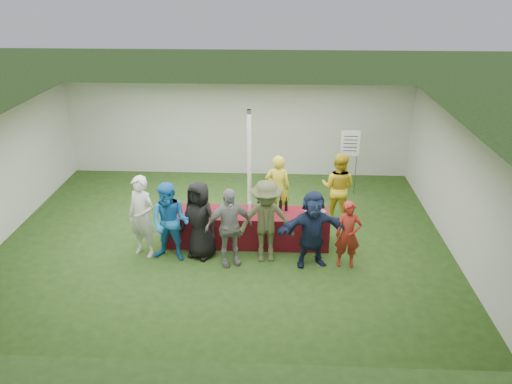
{
  "coord_description": "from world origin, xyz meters",
  "views": [
    {
      "loc": [
        1.18,
        -10.03,
        5.62
      ],
      "look_at": [
        0.73,
        -0.21,
        1.25
      ],
      "focal_mm": 35.0,
      "sensor_mm": 36.0,
      "label": 1
    }
  ],
  "objects_px": {
    "staff_pourer": "(278,188)",
    "customer_3": "(229,227)",
    "serving_table": "(247,228)",
    "customer_6": "(348,235)",
    "customer_4": "(266,222)",
    "customer_2": "(200,220)",
    "customer_0": "(142,217)",
    "customer_1": "(170,223)",
    "dump_bucket": "(321,215)",
    "staff_back": "(338,187)",
    "customer_5": "(313,229)",
    "wine_list_sign": "(350,148)"
  },
  "relations": [
    {
      "from": "customer_4",
      "to": "customer_0",
      "type": "bearing_deg",
      "value": 173.04
    },
    {
      "from": "staff_pourer",
      "to": "customer_3",
      "type": "xyz_separation_m",
      "value": [
        -0.98,
        -2.04,
        0.01
      ]
    },
    {
      "from": "dump_bucket",
      "to": "customer_3",
      "type": "relative_size",
      "value": 0.13
    },
    {
      "from": "customer_5",
      "to": "customer_1",
      "type": "bearing_deg",
      "value": 165.84
    },
    {
      "from": "customer_2",
      "to": "customer_6",
      "type": "xyz_separation_m",
      "value": [
        3.06,
        -0.24,
        -0.13
      ]
    },
    {
      "from": "customer_3",
      "to": "customer_4",
      "type": "xyz_separation_m",
      "value": [
        0.76,
        0.17,
        0.05
      ]
    },
    {
      "from": "customer_4",
      "to": "customer_6",
      "type": "height_order",
      "value": "customer_4"
    },
    {
      "from": "customer_2",
      "to": "customer_4",
      "type": "xyz_separation_m",
      "value": [
        1.4,
        -0.09,
        0.05
      ]
    },
    {
      "from": "serving_table",
      "to": "customer_2",
      "type": "height_order",
      "value": "customer_2"
    },
    {
      "from": "serving_table",
      "to": "customer_1",
      "type": "height_order",
      "value": "customer_1"
    },
    {
      "from": "customer_1",
      "to": "dump_bucket",
      "type": "bearing_deg",
      "value": 19.58
    },
    {
      "from": "customer_0",
      "to": "customer_1",
      "type": "bearing_deg",
      "value": 8.67
    },
    {
      "from": "customer_1",
      "to": "customer_3",
      "type": "height_order",
      "value": "customer_1"
    },
    {
      "from": "staff_back",
      "to": "serving_table",
      "type": "bearing_deg",
      "value": 51.13
    },
    {
      "from": "customer_5",
      "to": "customer_4",
      "type": "bearing_deg",
      "value": 158.99
    },
    {
      "from": "staff_pourer",
      "to": "customer_4",
      "type": "bearing_deg",
      "value": 81.98
    },
    {
      "from": "customer_6",
      "to": "staff_pourer",
      "type": "bearing_deg",
      "value": 127.17
    },
    {
      "from": "staff_pourer",
      "to": "customer_1",
      "type": "relative_size",
      "value": 0.97
    },
    {
      "from": "customer_1",
      "to": "customer_3",
      "type": "xyz_separation_m",
      "value": [
        1.23,
        -0.11,
        -0.02
      ]
    },
    {
      "from": "customer_0",
      "to": "customer_4",
      "type": "height_order",
      "value": "customer_4"
    },
    {
      "from": "customer_5",
      "to": "customer_3",
      "type": "bearing_deg",
      "value": 168.38
    },
    {
      "from": "customer_5",
      "to": "customer_0",
      "type": "bearing_deg",
      "value": 163.26
    },
    {
      "from": "customer_1",
      "to": "customer_4",
      "type": "relative_size",
      "value": 0.96
    },
    {
      "from": "customer_0",
      "to": "customer_5",
      "type": "relative_size",
      "value": 1.09
    },
    {
      "from": "staff_back",
      "to": "customer_5",
      "type": "height_order",
      "value": "staff_back"
    },
    {
      "from": "staff_pourer",
      "to": "customer_1",
      "type": "bearing_deg",
      "value": 39.97
    },
    {
      "from": "serving_table",
      "to": "customer_6",
      "type": "distance_m",
      "value": 2.3
    },
    {
      "from": "staff_pourer",
      "to": "customer_3",
      "type": "relative_size",
      "value": 0.99
    },
    {
      "from": "staff_pourer",
      "to": "customer_2",
      "type": "distance_m",
      "value": 2.4
    },
    {
      "from": "staff_back",
      "to": "dump_bucket",
      "type": "bearing_deg",
      "value": 91.5
    },
    {
      "from": "wine_list_sign",
      "to": "customer_1",
      "type": "distance_m",
      "value": 5.48
    },
    {
      "from": "serving_table",
      "to": "staff_pourer",
      "type": "height_order",
      "value": "staff_pourer"
    },
    {
      "from": "serving_table",
      "to": "customer_0",
      "type": "height_order",
      "value": "customer_0"
    },
    {
      "from": "customer_4",
      "to": "dump_bucket",
      "type": "bearing_deg",
      "value": 18.28
    },
    {
      "from": "serving_table",
      "to": "staff_back",
      "type": "relative_size",
      "value": 2.08
    },
    {
      "from": "staff_pourer",
      "to": "customer_1",
      "type": "height_order",
      "value": "customer_1"
    },
    {
      "from": "serving_table",
      "to": "customer_6",
      "type": "height_order",
      "value": "customer_6"
    },
    {
      "from": "customer_6",
      "to": "customer_0",
      "type": "bearing_deg",
      "value": 178.06
    },
    {
      "from": "serving_table",
      "to": "customer_6",
      "type": "xyz_separation_m",
      "value": [
        2.11,
        -0.86,
        0.35
      ]
    },
    {
      "from": "customer_3",
      "to": "customer_2",
      "type": "bearing_deg",
      "value": 136.13
    },
    {
      "from": "staff_pourer",
      "to": "customer_4",
      "type": "height_order",
      "value": "customer_4"
    },
    {
      "from": "customer_2",
      "to": "customer_3",
      "type": "height_order",
      "value": "customer_2"
    },
    {
      "from": "serving_table",
      "to": "customer_2",
      "type": "distance_m",
      "value": 1.23
    },
    {
      "from": "wine_list_sign",
      "to": "customer_2",
      "type": "xyz_separation_m",
      "value": [
        -3.52,
        -3.44,
        -0.46
      ]
    },
    {
      "from": "serving_table",
      "to": "customer_5",
      "type": "bearing_deg",
      "value": -31.32
    },
    {
      "from": "customer_0",
      "to": "customer_2",
      "type": "xyz_separation_m",
      "value": [
        1.22,
        -0.02,
        -0.05
      ]
    },
    {
      "from": "customer_0",
      "to": "customer_1",
      "type": "distance_m",
      "value": 0.65
    },
    {
      "from": "customer_2",
      "to": "customer_6",
      "type": "relative_size",
      "value": 1.18
    },
    {
      "from": "customer_4",
      "to": "customer_5",
      "type": "bearing_deg",
      "value": -12.78
    },
    {
      "from": "dump_bucket",
      "to": "staff_back",
      "type": "relative_size",
      "value": 0.12
    }
  ]
}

